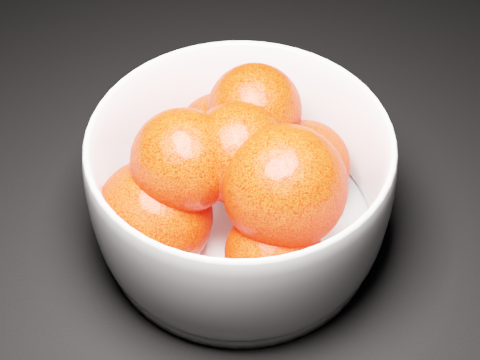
{
  "coord_description": "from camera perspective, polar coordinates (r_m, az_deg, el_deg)",
  "views": [
    {
      "loc": [
        0.27,
        -0.49,
        0.46
      ],
      "look_at": [
        0.25,
        -0.13,
        0.07
      ],
      "focal_mm": 50.0,
      "sensor_mm": 36.0,
      "label": 1
    }
  ],
  "objects": [
    {
      "name": "bowl",
      "position": [
        0.54,
        0.0,
        -0.42
      ],
      "size": [
        0.24,
        0.24,
        0.12
      ],
      "rotation": [
        0.0,
        0.0,
        -0.27
      ],
      "color": "silver",
      "rests_on": "ground"
    },
    {
      "name": "ground",
      "position": [
        0.72,
        -19.8,
        4.78
      ],
      "size": [
        3.0,
        3.0,
        0.0
      ],
      "primitive_type": "cube",
      "color": "black",
      "rests_on": "ground"
    },
    {
      "name": "orange_pile",
      "position": [
        0.52,
        -0.47,
        0.43
      ],
      "size": [
        0.2,
        0.2,
        0.14
      ],
      "color": "red",
      "rests_on": "bowl"
    }
  ]
}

